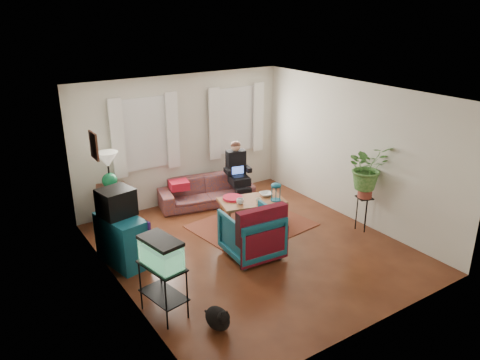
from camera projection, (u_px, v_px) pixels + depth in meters
floor at (253, 248)px, 7.89m from camera, size 4.50×5.00×0.01m
ceiling at (255, 94)px, 6.97m from camera, size 4.50×5.00×0.01m
wall_back at (182, 140)px, 9.38m from camera, size 4.50×0.01×2.60m
wall_front at (376, 237)px, 5.48m from camera, size 4.50×0.01×2.60m
wall_left at (117, 208)px, 6.27m from camera, size 0.01×5.00×2.60m
wall_right at (354, 152)px, 8.59m from camera, size 0.01×5.00×2.60m
window_left at (144, 134)px, 8.86m from camera, size 1.08×0.04×1.38m
window_right at (235, 120)px, 9.92m from camera, size 1.08×0.04×1.38m
curtains_left at (146, 135)px, 8.80m from camera, size 1.36×0.06×1.50m
curtains_right at (237, 121)px, 9.86m from camera, size 1.36×0.06×1.50m
picture_frame at (94, 146)px, 6.72m from camera, size 0.04×0.32×0.40m
area_rug at (252, 225)px, 8.67m from camera, size 2.18×1.83×0.01m
sofa at (206, 187)px, 9.49m from camera, size 2.02×1.15×0.74m
seated_person at (237, 174)px, 9.65m from camera, size 0.59×0.68×1.13m
side_table at (112, 206)px, 8.59m from camera, size 0.64×0.64×0.74m
table_lamp at (109, 171)px, 8.35m from camera, size 0.48×0.48×0.68m
dresser at (122, 240)px, 7.30m from camera, size 0.61×0.96×0.80m
crt_tv at (116, 202)px, 7.15m from camera, size 0.57×0.53×0.43m
aquarium_stand at (164, 290)px, 6.09m from camera, size 0.48×0.71×0.73m
aquarium at (161, 252)px, 5.90m from camera, size 0.43×0.65×0.39m
black_cat at (218, 316)px, 5.88m from camera, size 0.30×0.44×0.36m
armchair at (252, 231)px, 7.53m from camera, size 0.88×0.83×0.85m
serape_throw at (263, 229)px, 7.20m from camera, size 0.87×0.26×0.70m
coffee_table at (252, 212)px, 8.66m from camera, size 1.30×0.91×0.49m
cup_a at (240, 201)px, 8.38m from camera, size 0.16×0.16×0.10m
cup_b at (258, 201)px, 8.41m from camera, size 0.13×0.13×0.10m
bowl at (266, 194)px, 8.76m from camera, size 0.28×0.28×0.06m
snack_tray at (233, 198)px, 8.61m from camera, size 0.44×0.44×0.04m
birdcage at (276, 192)px, 8.50m from camera, size 0.23×0.23×0.34m
plant_stand at (363, 214)px, 8.42m from camera, size 0.34×0.34×0.64m
potted_plant at (367, 174)px, 8.15m from camera, size 0.89×0.83×0.81m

